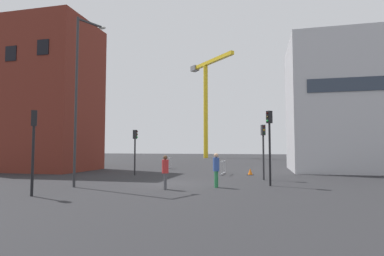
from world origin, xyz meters
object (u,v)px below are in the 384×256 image
(construction_crane, at_px, (206,94))
(traffic_light_island, at_px, (135,144))
(streetlamp_tall, at_px, (79,89))
(pedestrian_walking, at_px, (165,170))
(traffic_light_crosswalk, at_px, (33,138))
(traffic_cone_striped, at_px, (250,172))
(traffic_light_median, at_px, (269,136))
(traffic_light_far, at_px, (263,143))
(pedestrian_waiting, at_px, (216,167))

(construction_crane, xyz_separation_m, traffic_light_island, (1.22, -38.34, -10.67))
(streetlamp_tall, xyz_separation_m, pedestrian_walking, (5.02, 0.09, -4.41))
(traffic_light_crosswalk, bearing_deg, construction_crane, 91.03)
(construction_crane, xyz_separation_m, pedestrian_walking, (5.99, -45.43, -12.04))
(traffic_light_crosswalk, distance_m, traffic_cone_striped, 15.73)
(traffic_light_island, xyz_separation_m, traffic_light_median, (10.07, -4.41, 0.44))
(traffic_light_crosswalk, bearing_deg, traffic_light_island, 88.11)
(pedestrian_walking, bearing_deg, traffic_light_island, 123.91)
(construction_crane, distance_m, traffic_light_crosswalk, 49.89)
(pedestrian_walking, bearing_deg, traffic_light_crosswalk, -146.88)
(construction_crane, height_order, traffic_light_median, construction_crane)
(construction_crane, bearing_deg, traffic_light_crosswalk, -88.97)
(streetlamp_tall, bearing_deg, traffic_light_median, 15.06)
(traffic_light_crosswalk, bearing_deg, traffic_light_far, 42.08)
(traffic_light_median, distance_m, traffic_light_crosswalk, 12.03)
(traffic_light_far, xyz_separation_m, traffic_light_island, (-9.74, 1.33, -0.09))
(construction_crane, relative_size, pedestrian_waiting, 10.79)
(traffic_light_crosswalk, distance_m, pedestrian_walking, 6.30)
(pedestrian_walking, bearing_deg, traffic_cone_striped, 66.91)
(traffic_light_median, relative_size, traffic_cone_striped, 8.30)
(streetlamp_tall, relative_size, traffic_cone_striped, 18.59)
(construction_crane, relative_size, pedestrian_walking, 11.39)
(traffic_light_median, height_order, pedestrian_waiting, traffic_light_median)
(streetlamp_tall, xyz_separation_m, pedestrian_waiting, (7.46, 1.44, -4.35))
(construction_crane, distance_m, streetlamp_tall, 46.17)
(construction_crane, relative_size, streetlamp_tall, 2.10)
(streetlamp_tall, bearing_deg, traffic_cone_striped, 46.26)
(traffic_light_far, bearing_deg, traffic_light_median, -83.98)
(traffic_light_far, relative_size, traffic_light_median, 0.87)
(streetlamp_tall, distance_m, traffic_light_far, 11.95)
(traffic_light_median, bearing_deg, traffic_light_crosswalk, -149.94)
(traffic_light_island, bearing_deg, traffic_light_median, -23.65)
(pedestrian_waiting, bearing_deg, traffic_light_far, 60.21)
(pedestrian_walking, distance_m, pedestrian_waiting, 2.80)
(streetlamp_tall, xyz_separation_m, traffic_cone_striped, (8.98, 9.38, -5.19))
(pedestrian_waiting, bearing_deg, construction_crane, 100.84)
(traffic_light_far, xyz_separation_m, pedestrian_walking, (-4.97, -5.77, -1.46))
(pedestrian_waiting, relative_size, traffic_cone_striped, 3.62)
(construction_crane, bearing_deg, traffic_light_median, -75.21)
(traffic_light_median, distance_m, pedestrian_waiting, 3.60)
(streetlamp_tall, height_order, traffic_light_median, streetlamp_tall)
(traffic_light_island, bearing_deg, pedestrian_walking, -56.09)
(traffic_light_far, relative_size, traffic_light_island, 1.04)
(pedestrian_walking, distance_m, traffic_cone_striped, 10.14)
(pedestrian_walking, bearing_deg, pedestrian_waiting, 29.00)
(construction_crane, distance_m, traffic_light_far, 42.49)
(traffic_light_far, height_order, traffic_light_median, traffic_light_median)
(traffic_light_island, bearing_deg, traffic_cone_striped, 14.14)
(traffic_light_far, distance_m, traffic_cone_striped, 4.30)
(traffic_light_median, bearing_deg, traffic_light_island, 156.35)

